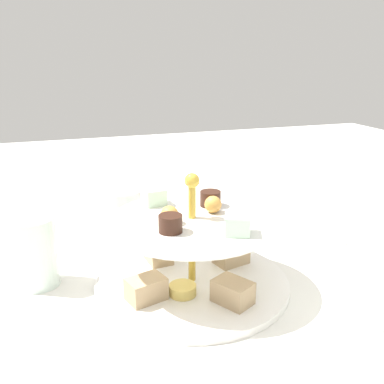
% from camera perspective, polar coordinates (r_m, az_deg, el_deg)
% --- Properties ---
extents(ground_plane, '(2.40, 2.40, 0.00)m').
position_cam_1_polar(ground_plane, '(0.64, 0.00, -12.03)').
color(ground_plane, silver).
extents(tiered_serving_stand, '(0.27, 0.27, 0.17)m').
position_cam_1_polar(tiered_serving_stand, '(0.62, -0.01, -8.34)').
color(tiered_serving_stand, white).
rests_on(tiered_serving_stand, ground_plane).
extents(water_glass_tall_right, '(0.07, 0.07, 0.12)m').
position_cam_1_polar(water_glass_tall_right, '(0.59, 23.32, -9.89)').
color(water_glass_tall_right, silver).
rests_on(water_glass_tall_right, ground_plane).
extents(water_glass_short_left, '(0.06, 0.06, 0.08)m').
position_cam_1_polar(water_glass_short_left, '(0.82, -8.79, -2.38)').
color(water_glass_short_left, silver).
rests_on(water_glass_short_left, ground_plane).
extents(teacup_with_saucer, '(0.09, 0.09, 0.05)m').
position_cam_1_polar(teacup_with_saucer, '(0.86, -0.03, -2.21)').
color(teacup_with_saucer, white).
rests_on(teacup_with_saucer, ground_plane).
extents(butter_knife_right, '(0.16, 0.08, 0.00)m').
position_cam_1_polar(butter_knife_right, '(0.85, 14.35, -4.73)').
color(butter_knife_right, silver).
rests_on(butter_knife_right, ground_plane).
extents(water_glass_mid_back, '(0.06, 0.06, 0.10)m').
position_cam_1_polar(water_glass_mid_back, '(0.66, -19.53, -7.29)').
color(water_glass_mid_back, silver).
rests_on(water_glass_mid_back, ground_plane).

